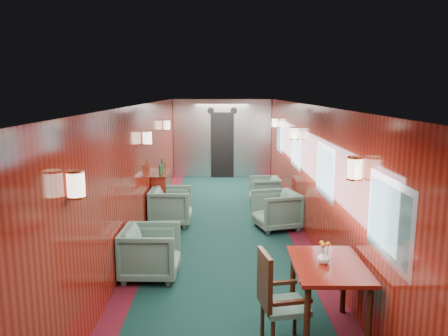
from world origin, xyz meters
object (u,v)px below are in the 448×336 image
(side_chair, at_px, (276,296))
(armchair_right_near, at_px, (276,210))
(armchair_right_far, at_px, (265,190))
(dining_table, at_px, (328,275))
(credenza, at_px, (162,193))
(armchair_left_near, at_px, (151,252))
(armchair_left_far, at_px, (171,206))

(side_chair, relative_size, armchair_right_near, 1.30)
(armchair_right_far, bearing_deg, dining_table, -1.51)
(dining_table, height_order, armchair_right_near, dining_table)
(dining_table, height_order, credenza, credenza)
(dining_table, xyz_separation_m, credenza, (-2.42, 4.79, -0.22))
(dining_table, height_order, armchair_left_near, dining_table)
(side_chair, height_order, armchair_right_far, side_chair)
(armchair_left_near, xyz_separation_m, armchair_left_far, (0.02, 2.51, 0.00))
(credenza, distance_m, armchair_right_near, 2.58)
(dining_table, relative_size, armchair_left_near, 1.36)
(side_chair, xyz_separation_m, armchair_left_far, (-1.54, 4.28, -0.19))
(side_chair, relative_size, armchair_right_far, 1.49)
(side_chair, bearing_deg, credenza, 99.35)
(armchair_left_far, distance_m, armchair_right_near, 2.08)
(armchair_left_near, xyz_separation_m, armchair_right_near, (2.08, 2.21, -0.00))
(dining_table, distance_m, side_chair, 0.66)
(side_chair, bearing_deg, armchair_right_far, 74.66)
(side_chair, xyz_separation_m, armchair_right_near, (0.52, 3.98, -0.20))
(armchair_left_near, distance_m, armchair_right_far, 4.60)
(side_chair, relative_size, armchair_left_far, 1.28)
(dining_table, relative_size, armchair_left_far, 1.34)
(credenza, bearing_deg, side_chair, -70.10)
(armchair_left_near, distance_m, armchair_right_near, 3.03)
(armchair_right_near, bearing_deg, side_chair, -22.85)
(armchair_left_near, height_order, armchair_right_far, armchair_left_near)
(side_chair, xyz_separation_m, armchair_left_near, (-1.56, 1.76, -0.20))
(armchair_left_near, bearing_deg, dining_table, -123.72)
(armchair_left_near, bearing_deg, armchair_right_far, -25.10)
(credenza, relative_size, armchair_right_far, 1.70)
(side_chair, xyz_separation_m, credenza, (-1.83, 5.04, -0.10))
(armchair_left_near, relative_size, armchair_right_near, 1.00)
(armchair_left_far, bearing_deg, armchair_right_far, -50.95)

